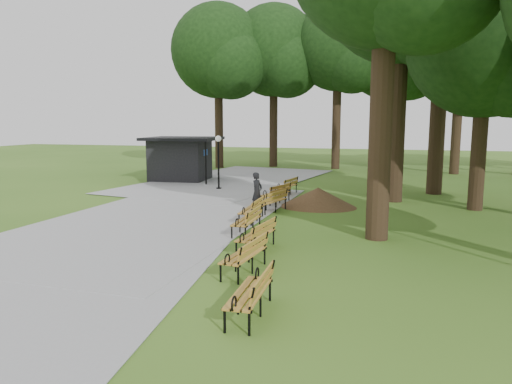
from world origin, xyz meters
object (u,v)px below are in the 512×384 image
(dirt_mound, at_px, (318,197))
(bench_2, at_px, (256,235))
(kiosk, at_px, (180,159))
(lamp_post, at_px, (218,150))
(bench_4, at_px, (251,210))
(bench_3, at_px, (246,221))
(bench_0, at_px, (249,293))
(bench_6, at_px, (276,194))
(bench_1, at_px, (244,255))
(bench_5, at_px, (271,201))
(lawn_tree_1, at_px, (486,39))
(lawn_tree_4, at_px, (444,8))
(bench_7, at_px, (286,186))
(person, at_px, (257,192))

(dirt_mound, height_order, bench_2, bench_2)
(kiosk, height_order, lamp_post, lamp_post)
(bench_4, bearing_deg, dirt_mound, 151.23)
(bench_2, bearing_deg, dirt_mound, -177.87)
(bench_2, distance_m, bench_3, 2.01)
(bench_0, xyz_separation_m, bench_6, (-2.32, 12.11, 0.00))
(bench_4, bearing_deg, lamp_post, -152.90)
(lamp_post, distance_m, bench_1, 14.27)
(bench_5, height_order, lawn_tree_1, lawn_tree_1)
(lamp_post, bearing_deg, bench_1, -67.61)
(kiosk, distance_m, lawn_tree_4, 16.52)
(bench_2, relative_size, bench_4, 1.00)
(bench_4, relative_size, lawn_tree_4, 0.15)
(bench_1, bearing_deg, lamp_post, -150.82)
(bench_5, bearing_deg, bench_4, 9.24)
(kiosk, distance_m, bench_7, 8.56)
(bench_4, bearing_deg, lawn_tree_4, 140.79)
(person, bearing_deg, bench_4, -153.42)
(dirt_mound, relative_size, lawn_tree_1, 0.28)
(lamp_post, height_order, lawn_tree_1, lawn_tree_1)
(dirt_mound, distance_m, lawn_tree_1, 9.07)
(dirt_mound, height_order, bench_5, bench_5)
(bench_1, distance_m, bench_5, 7.78)
(bench_3, height_order, bench_7, same)
(bench_3, relative_size, bench_4, 1.00)
(bench_4, bearing_deg, bench_5, 171.78)
(lawn_tree_1, bearing_deg, person, -163.64)
(bench_0, xyz_separation_m, bench_7, (-2.35, 14.55, 0.00))
(bench_6, relative_size, lawn_tree_4, 0.15)
(bench_7, height_order, lawn_tree_1, lawn_tree_1)
(lamp_post, height_order, bench_2, lamp_post)
(bench_5, bearing_deg, person, -90.00)
(kiosk, height_order, bench_6, kiosk)
(person, relative_size, dirt_mound, 0.57)
(bench_1, relative_size, lawn_tree_1, 0.19)
(person, relative_size, bench_3, 0.82)
(person, xyz_separation_m, bench_2, (1.58, -5.89, -0.34))
(bench_6, height_order, bench_7, same)
(bench_5, bearing_deg, bench_3, 18.46)
(lamp_post, xyz_separation_m, bench_4, (3.94, -7.40, -1.65))
(bench_0, relative_size, lawn_tree_1, 0.19)
(person, relative_size, bench_0, 0.82)
(bench_0, relative_size, bench_4, 1.00)
(person, height_order, lawn_tree_1, lawn_tree_1)
(lamp_post, bearing_deg, bench_0, -68.11)
(bench_2, xyz_separation_m, bench_5, (-0.96, 5.70, 0.00))
(lamp_post, relative_size, bench_2, 1.51)
(bench_3, distance_m, bench_4, 1.93)
(bench_3, bearing_deg, lawn_tree_1, 130.43)
(bench_1, height_order, bench_6, same)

